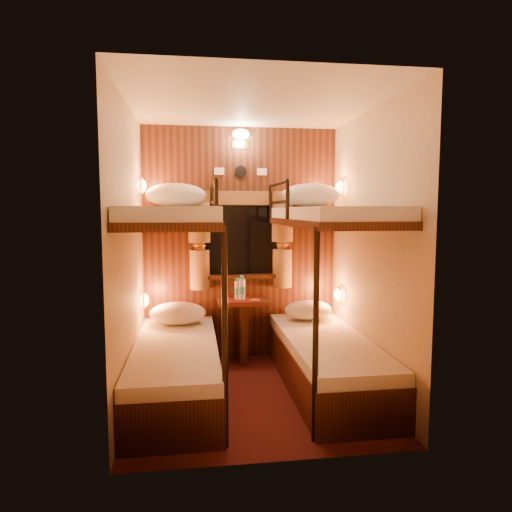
{
  "coord_description": "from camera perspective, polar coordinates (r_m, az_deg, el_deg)",
  "views": [
    {
      "loc": [
        -0.49,
        -3.69,
        1.55
      ],
      "look_at": [
        0.04,
        0.15,
        1.16
      ],
      "focal_mm": 32.0,
      "sensor_mm": 36.0,
      "label": 1
    }
  ],
  "objects": [
    {
      "name": "floor",
      "position": [
        4.03,
        -0.25,
        -16.92
      ],
      "size": [
        2.1,
        2.1,
        0.0
      ],
      "primitive_type": "plane",
      "color": "#39110F",
      "rests_on": "ground"
    },
    {
      "name": "ceiling",
      "position": [
        3.82,
        -0.27,
        18.54
      ],
      "size": [
        2.1,
        2.1,
        0.0
      ],
      "primitive_type": "plane",
      "rotation": [
        3.14,
        0.0,
        0.0
      ],
      "color": "silver",
      "rests_on": "wall_back"
    },
    {
      "name": "wall_back",
      "position": [
        4.78,
        -1.93,
        1.48
      ],
      "size": [
        2.4,
        0.0,
        2.4
      ],
      "primitive_type": "plane",
      "rotation": [
        1.57,
        0.0,
        0.0
      ],
      "color": "#C6B293",
      "rests_on": "floor"
    },
    {
      "name": "wall_front",
      "position": [
        2.71,
        2.7,
        -1.77
      ],
      "size": [
        2.4,
        0.0,
        2.4
      ],
      "primitive_type": "plane",
      "rotation": [
        -1.57,
        0.0,
        0.0
      ],
      "color": "#C6B293",
      "rests_on": "floor"
    },
    {
      "name": "wall_left",
      "position": [
        3.74,
        -15.62,
        0.09
      ],
      "size": [
        0.0,
        2.4,
        2.4
      ],
      "primitive_type": "plane",
      "rotation": [
        1.57,
        0.0,
        1.57
      ],
      "color": "#C6B293",
      "rests_on": "floor"
    },
    {
      "name": "wall_right",
      "position": [
        4.0,
        14.1,
        0.48
      ],
      "size": [
        0.0,
        2.4,
        2.4
      ],
      "primitive_type": "plane",
      "rotation": [
        1.57,
        0.0,
        -1.57
      ],
      "color": "#C6B293",
      "rests_on": "floor"
    },
    {
      "name": "back_panel",
      "position": [
        4.76,
        -1.91,
        1.47
      ],
      "size": [
        2.0,
        0.03,
        2.4
      ],
      "primitive_type": "cube",
      "color": "black",
      "rests_on": "floor"
    },
    {
      "name": "bunk_left",
      "position": [
        3.89,
        -10.01,
        -9.18
      ],
      "size": [
        0.72,
        1.9,
        1.82
      ],
      "color": "black",
      "rests_on": "floor"
    },
    {
      "name": "bunk_right",
      "position": [
        4.05,
        8.83,
        -8.55
      ],
      "size": [
        0.72,
        1.9,
        1.82
      ],
      "color": "black",
      "rests_on": "floor"
    },
    {
      "name": "window",
      "position": [
        4.74,
        -1.88,
        1.21
      ],
      "size": [
        1.0,
        0.12,
        0.79
      ],
      "color": "black",
      "rests_on": "back_panel"
    },
    {
      "name": "curtains",
      "position": [
        4.7,
        -1.84,
        2.19
      ],
      "size": [
        1.1,
        0.22,
        1.0
      ],
      "color": "olive",
      "rests_on": "back_panel"
    },
    {
      "name": "back_fixtures",
      "position": [
        4.77,
        -1.91,
        14.08
      ],
      "size": [
        0.54,
        0.09,
        0.48
      ],
      "color": "black",
      "rests_on": "back_panel"
    },
    {
      "name": "reading_lamps",
      "position": [
        4.43,
        -1.46,
        1.67
      ],
      "size": [
        2.0,
        0.2,
        1.25
      ],
      "color": "orange",
      "rests_on": "wall_left"
    },
    {
      "name": "table",
      "position": [
        4.71,
        -1.64,
        -8.28
      ],
      "size": [
        0.5,
        0.34,
        0.66
      ],
      "color": "#562313",
      "rests_on": "floor"
    },
    {
      "name": "bottle_left",
      "position": [
        4.65,
        -2.34,
        -4.29
      ],
      "size": [
        0.06,
        0.06,
        0.22
      ],
      "rotation": [
        0.0,
        0.0,
        0.43
      ],
      "color": "#99BFE5",
      "rests_on": "table"
    },
    {
      "name": "bottle_right",
      "position": [
        4.62,
        -1.78,
        -4.18
      ],
      "size": [
        0.07,
        0.07,
        0.25
      ],
      "rotation": [
        0.0,
        0.0,
        0.14
      ],
      "color": "#99BFE5",
      "rests_on": "table"
    },
    {
      "name": "sachet_a",
      "position": [
        4.63,
        -0.11,
        -5.48
      ],
      "size": [
        0.09,
        0.07,
        0.01
      ],
      "primitive_type": "cube",
      "rotation": [
        0.0,
        0.0,
        0.13
      ],
      "color": "silver",
      "rests_on": "table"
    },
    {
      "name": "sachet_b",
      "position": [
        4.62,
        -1.21,
        -5.51
      ],
      "size": [
        0.07,
        0.05,
        0.0
      ],
      "primitive_type": "cube",
      "rotation": [
        0.0,
        0.0,
        0.02
      ],
      "color": "silver",
      "rests_on": "table"
    },
    {
      "name": "pillow_lower_left",
      "position": [
        4.51,
        -9.75,
        -7.05
      ],
      "size": [
        0.54,
        0.39,
        0.21
      ],
      "primitive_type": "ellipsoid",
      "color": "silver",
      "rests_on": "bunk_left"
    },
    {
      "name": "pillow_lower_right",
      "position": [
        4.66,
        6.55,
        -6.72
      ],
      "size": [
        0.48,
        0.35,
        0.19
      ],
      "primitive_type": "ellipsoid",
      "color": "silver",
      "rests_on": "bunk_right"
    },
    {
      "name": "pillow_upper_left",
      "position": [
        4.43,
        -9.99,
        7.53
      ],
      "size": [
        0.57,
        0.41,
        0.22
      ],
      "primitive_type": "ellipsoid",
      "color": "silver",
      "rests_on": "bunk_left"
    },
    {
      "name": "pillow_upper_right",
      "position": [
        4.52,
        6.85,
        7.56
      ],
      "size": [
        0.58,
        0.41,
        0.23
      ],
      "primitive_type": "ellipsoid",
      "color": "silver",
      "rests_on": "bunk_right"
    }
  ]
}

